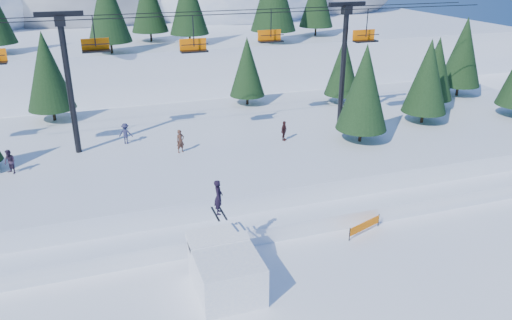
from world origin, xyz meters
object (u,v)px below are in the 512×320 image
object	(u,v)px
jump_kicker	(226,269)
chairlift	(198,54)
banner_far	(399,203)
banner_near	(365,226)

from	to	relation	value
jump_kicker	chairlift	distance (m)	18.58
banner_far	banner_near	bearing A→B (deg)	-152.35
chairlift	banner_near	xyz separation A→B (m)	(7.17, -13.87, -8.78)
jump_kicker	chairlift	size ratio (longest dim) A/B	0.12
jump_kicker	banner_near	world-z (taller)	jump_kicker
banner_near	chairlift	bearing A→B (deg)	117.36
jump_kicker	banner_near	size ratio (longest dim) A/B	2.10
jump_kicker	banner_far	bearing A→B (deg)	18.89
jump_kicker	banner_near	xyz separation A→B (m)	(9.79, 2.66, -0.69)
banner_near	banner_far	xyz separation A→B (m)	(3.83, 2.00, 0.00)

